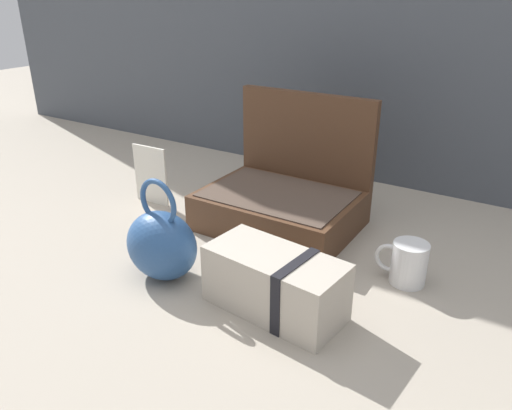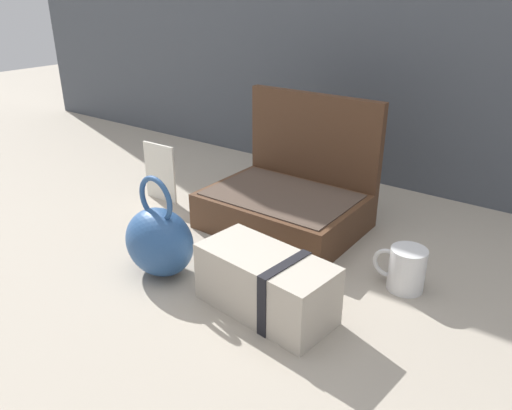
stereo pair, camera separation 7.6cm
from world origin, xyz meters
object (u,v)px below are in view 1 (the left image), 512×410
at_px(cream_toiletry_bag, 276,283).
at_px(coffee_mug, 408,263).
at_px(open_suitcase, 284,197).
at_px(info_card_left, 151,175).
at_px(teal_pouch_handbag, 162,244).

height_order(cream_toiletry_bag, coffee_mug, cream_toiletry_bag).
height_order(open_suitcase, info_card_left, open_suitcase).
bearing_deg(cream_toiletry_bag, open_suitcase, 116.89).
bearing_deg(teal_pouch_handbag, open_suitcase, 75.78).
xyz_separation_m(coffee_mug, info_card_left, (-0.73, 0.03, 0.04)).
height_order(open_suitcase, coffee_mug, open_suitcase).
bearing_deg(open_suitcase, coffee_mug, -17.45).
bearing_deg(teal_pouch_handbag, coffee_mug, 29.30).
distance_m(open_suitcase, teal_pouch_handbag, 0.37).
xyz_separation_m(teal_pouch_handbag, cream_toiletry_bag, (0.26, 0.02, -0.02)).
bearing_deg(info_card_left, coffee_mug, -4.11).
bearing_deg(cream_toiletry_bag, teal_pouch_handbag, -175.40).
xyz_separation_m(cream_toiletry_bag, info_card_left, (-0.55, 0.26, 0.02)).
bearing_deg(coffee_mug, open_suitcase, 162.55).
relative_size(coffee_mug, info_card_left, 0.66).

